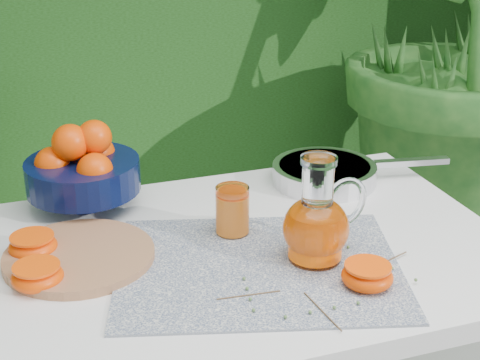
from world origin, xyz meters
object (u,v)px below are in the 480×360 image
object	(u,v)px
juice_pitcher	(317,225)
white_table	(243,285)
cutting_board	(79,256)
fruit_bowl	(82,168)
saute_pan	(326,172)

from	to	relation	value
juice_pitcher	white_table	bearing A→B (deg)	140.86
white_table	juice_pitcher	distance (m)	0.21
cutting_board	fruit_bowl	bearing A→B (deg)	79.64
fruit_bowl	juice_pitcher	xyz separation A→B (m)	(0.36, -0.37, -0.01)
cutting_board	juice_pitcher	world-z (taller)	juice_pitcher
juice_pitcher	saute_pan	xyz separation A→B (m)	(0.17, 0.32, -0.05)
white_table	fruit_bowl	bearing A→B (deg)	132.07
white_table	juice_pitcher	bearing A→B (deg)	-39.14
cutting_board	juice_pitcher	size ratio (longest dim) A/B	1.38
fruit_bowl	saute_pan	world-z (taller)	fruit_bowl
saute_pan	fruit_bowl	bearing A→B (deg)	174.37
cutting_board	saute_pan	bearing A→B (deg)	17.46
cutting_board	fruit_bowl	xyz separation A→B (m)	(0.04, 0.23, 0.08)
cutting_board	saute_pan	distance (m)	0.60
white_table	cutting_board	world-z (taller)	cutting_board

